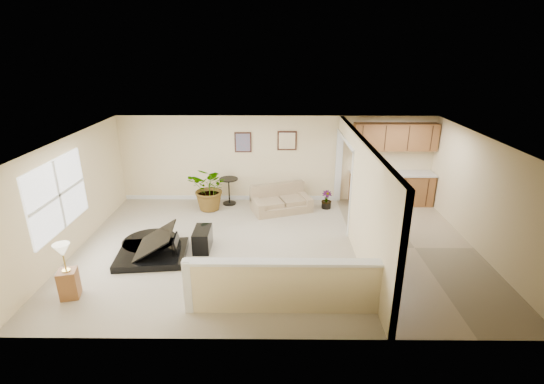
{
  "coord_description": "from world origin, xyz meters",
  "views": [
    {
      "loc": [
        -0.02,
        -7.98,
        4.32
      ],
      "look_at": [
        -0.1,
        0.4,
        1.2
      ],
      "focal_mm": 26.0,
      "sensor_mm": 36.0,
      "label": 1
    }
  ],
  "objects_px": {
    "lamp_stand": "(67,275)",
    "piano": "(150,231)",
    "palm_plant": "(211,189)",
    "small_plant": "(326,201)",
    "piano_bench": "(203,239)",
    "accent_table": "(229,188)",
    "loveseat": "(281,198)"
  },
  "relations": [
    {
      "from": "piano",
      "to": "small_plant",
      "type": "bearing_deg",
      "value": 27.02
    },
    {
      "from": "piano_bench",
      "to": "palm_plant",
      "type": "distance_m",
      "value": 2.32
    },
    {
      "from": "accent_table",
      "to": "small_plant",
      "type": "distance_m",
      "value": 2.81
    },
    {
      "from": "loveseat",
      "to": "lamp_stand",
      "type": "bearing_deg",
      "value": -152.3
    },
    {
      "from": "piano_bench",
      "to": "accent_table",
      "type": "bearing_deg",
      "value": 83.64
    },
    {
      "from": "lamp_stand",
      "to": "piano",
      "type": "bearing_deg",
      "value": 56.64
    },
    {
      "from": "accent_table",
      "to": "lamp_stand",
      "type": "distance_m",
      "value": 5.15
    },
    {
      "from": "piano_bench",
      "to": "palm_plant",
      "type": "bearing_deg",
      "value": 93.85
    },
    {
      "from": "piano_bench",
      "to": "small_plant",
      "type": "xyz_separation_m",
      "value": [
        3.08,
        2.41,
        -0.02
      ]
    },
    {
      "from": "piano_bench",
      "to": "accent_table",
      "type": "height_order",
      "value": "accent_table"
    },
    {
      "from": "piano",
      "to": "lamp_stand",
      "type": "xyz_separation_m",
      "value": [
        -1.04,
        -1.57,
        -0.11
      ]
    },
    {
      "from": "piano",
      "to": "loveseat",
      "type": "distance_m",
      "value": 3.84
    },
    {
      "from": "piano_bench",
      "to": "lamp_stand",
      "type": "xyz_separation_m",
      "value": [
        -2.1,
        -1.85,
        0.22
      ]
    },
    {
      "from": "piano",
      "to": "accent_table",
      "type": "relative_size",
      "value": 2.38
    },
    {
      "from": "piano",
      "to": "palm_plant",
      "type": "bearing_deg",
      "value": 64.44
    },
    {
      "from": "small_plant",
      "to": "piano",
      "type": "bearing_deg",
      "value": -147.1
    },
    {
      "from": "small_plant",
      "to": "lamp_stand",
      "type": "xyz_separation_m",
      "value": [
        -5.18,
        -4.26,
        0.24
      ]
    },
    {
      "from": "palm_plant",
      "to": "piano_bench",
      "type": "bearing_deg",
      "value": -86.15
    },
    {
      "from": "piano",
      "to": "accent_table",
      "type": "bearing_deg",
      "value": 59.43
    },
    {
      "from": "palm_plant",
      "to": "small_plant",
      "type": "relative_size",
      "value": 2.78
    },
    {
      "from": "lamp_stand",
      "to": "piano_bench",
      "type": "bearing_deg",
      "value": 41.29
    },
    {
      "from": "piano",
      "to": "piano_bench",
      "type": "distance_m",
      "value": 1.15
    },
    {
      "from": "piano",
      "to": "accent_table",
      "type": "distance_m",
      "value": 3.28
    },
    {
      "from": "accent_table",
      "to": "small_plant",
      "type": "bearing_deg",
      "value": -6.07
    },
    {
      "from": "lamp_stand",
      "to": "accent_table",
      "type": "bearing_deg",
      "value": 62.15
    },
    {
      "from": "accent_table",
      "to": "lamp_stand",
      "type": "xyz_separation_m",
      "value": [
        -2.4,
        -4.55,
        -0.04
      ]
    },
    {
      "from": "piano_bench",
      "to": "palm_plant",
      "type": "relative_size",
      "value": 0.5
    },
    {
      "from": "piano",
      "to": "small_plant",
      "type": "relative_size",
      "value": 3.6
    },
    {
      "from": "piano",
      "to": "piano_bench",
      "type": "relative_size",
      "value": 2.58
    },
    {
      "from": "piano_bench",
      "to": "loveseat",
      "type": "bearing_deg",
      "value": 51.74
    },
    {
      "from": "loveseat",
      "to": "piano_bench",
      "type": "bearing_deg",
      "value": -147.17
    },
    {
      "from": "palm_plant",
      "to": "loveseat",
      "type": "bearing_deg",
      "value": -0.08
    }
  ]
}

